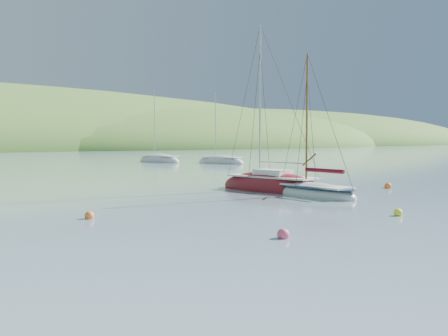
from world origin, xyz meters
TOP-DOWN VIEW (x-y plane):
  - ground at (0.00, 0.00)m, footprint 700.00×700.00m
  - daysailer_white at (5.25, 8.13)m, footprint 2.18×5.77m
  - sloop_red at (5.37, 11.96)m, footprint 3.79×8.08m
  - distant_sloop_b at (19.63, 50.44)m, footprint 4.13×8.28m
  - distant_sloop_d at (24.23, 42.03)m, footprint 4.31×7.73m
  - mooring_buoys at (4.95, 2.99)m, footprint 21.50×11.65m

SIDE VIEW (x-z plane):
  - ground at x=0.00m, z-range 0.00..0.00m
  - mooring_buoys at x=4.95m, z-range -0.13..0.37m
  - distant_sloop_d at x=24.23m, z-range -5.05..5.41m
  - distant_sloop_b at x=19.63m, z-range -5.46..5.84m
  - daysailer_white at x=5.25m, z-range -4.21..4.62m
  - sloop_red at x=5.37m, z-range -5.53..5.97m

